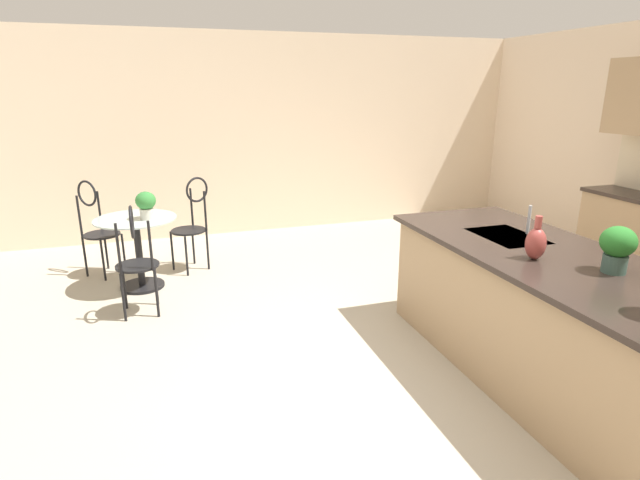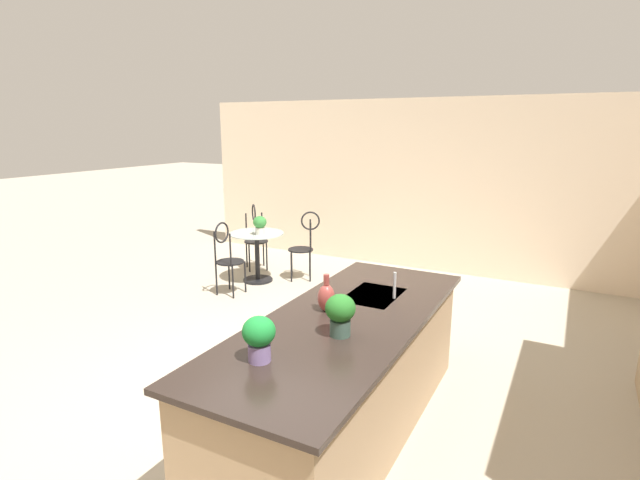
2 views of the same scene
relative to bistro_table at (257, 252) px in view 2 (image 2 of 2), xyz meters
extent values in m
plane|color=#B2A893|center=(2.42, 1.87, -0.45)|extent=(40.00, 40.00, 0.00)
cube|color=beige|center=(-1.84, 1.87, 0.90)|extent=(0.12, 7.80, 2.70)
cube|color=tan|center=(2.72, 2.72, -0.01)|extent=(2.70, 0.96, 0.88)
cube|color=#2D231E|center=(2.72, 2.72, 0.45)|extent=(2.80, 1.06, 0.04)
cube|color=#B2B5BA|center=(2.17, 2.72, 0.46)|extent=(0.56, 0.40, 0.03)
cylinder|color=black|center=(0.00, 0.00, -0.43)|extent=(0.44, 0.44, 0.03)
cylinder|color=black|center=(0.00, 0.00, -0.07)|extent=(0.07, 0.07, 0.69)
cylinder|color=#B2C6C1|center=(0.00, 0.00, 0.29)|extent=(0.80, 0.80, 0.01)
cylinder|color=black|center=(-0.52, -0.18, -0.22)|extent=(0.03, 0.03, 0.45)
cylinder|color=black|center=(-0.32, -0.38, -0.22)|extent=(0.03, 0.03, 0.45)
cylinder|color=black|center=(-0.71, -0.38, -0.22)|extent=(0.03, 0.03, 0.45)
cylinder|color=black|center=(-0.52, -0.58, -0.22)|extent=(0.03, 0.03, 0.45)
cylinder|color=black|center=(-0.52, -0.38, 0.01)|extent=(0.54, 0.54, 0.02)
cylinder|color=black|center=(-0.71, -0.40, 0.23)|extent=(0.03, 0.03, 0.45)
cylinder|color=black|center=(-0.53, -0.58, 0.23)|extent=(0.03, 0.03, 0.45)
torus|color=black|center=(-0.62, -0.49, 0.45)|extent=(0.22, 0.22, 0.28)
cylinder|color=black|center=(0.51, -0.13, -0.22)|extent=(0.02, 0.02, 0.45)
cylinder|color=black|center=(0.51, 0.15, -0.22)|extent=(0.02, 0.02, 0.45)
cylinder|color=black|center=(0.79, -0.13, -0.22)|extent=(0.02, 0.02, 0.45)
cylinder|color=black|center=(0.79, 0.15, -0.22)|extent=(0.02, 0.02, 0.45)
cylinder|color=black|center=(0.65, 0.01, 0.01)|extent=(0.38, 0.38, 0.02)
cylinder|color=black|center=(0.80, -0.12, 0.23)|extent=(0.02, 0.02, 0.45)
cylinder|color=black|center=(0.80, 0.14, 0.23)|extent=(0.02, 0.02, 0.45)
torus|color=black|center=(0.80, 0.01, 0.45)|extent=(0.28, 0.03, 0.28)
cylinder|color=black|center=(-0.20, 0.47, -0.22)|extent=(0.03, 0.03, 0.45)
cylinder|color=black|center=(-0.44, 0.33, -0.22)|extent=(0.03, 0.03, 0.45)
cylinder|color=black|center=(-0.34, 0.71, -0.22)|extent=(0.03, 0.03, 0.45)
cylinder|color=black|center=(-0.58, 0.57, -0.22)|extent=(0.03, 0.03, 0.45)
cylinder|color=black|center=(-0.39, 0.52, 0.01)|extent=(0.52, 0.52, 0.02)
cylinder|color=black|center=(-0.35, 0.72, 0.23)|extent=(0.03, 0.03, 0.45)
cylinder|color=black|center=(-0.58, 0.59, 0.23)|extent=(0.03, 0.03, 0.45)
torus|color=black|center=(-0.46, 0.65, 0.45)|extent=(0.16, 0.26, 0.28)
cylinder|color=#B2B5BA|center=(2.17, 2.90, 0.58)|extent=(0.02, 0.02, 0.22)
cylinder|color=beige|center=(0.08, 0.12, 0.35)|extent=(0.13, 0.13, 0.11)
ellipsoid|color=#348039|center=(0.08, 0.12, 0.48)|extent=(0.20, 0.20, 0.18)
cylinder|color=#385147|center=(3.02, 2.82, 0.53)|extent=(0.14, 0.14, 0.11)
ellipsoid|color=#266E26|center=(3.02, 2.82, 0.67)|extent=(0.20, 0.20, 0.18)
cylinder|color=#7A669E|center=(3.57, 2.55, 0.53)|extent=(0.14, 0.14, 0.11)
ellipsoid|color=#1C8736|center=(3.57, 2.55, 0.66)|extent=(0.20, 0.20, 0.18)
ellipsoid|color=#993D38|center=(2.67, 2.54, 0.58)|extent=(0.13, 0.13, 0.21)
cylinder|color=#993D38|center=(2.67, 2.54, 0.72)|extent=(0.04, 0.04, 0.08)
camera|label=1|loc=(5.18, 0.26, 1.54)|focal=28.17mm
camera|label=2|loc=(5.75, 4.12, 1.84)|focal=27.35mm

